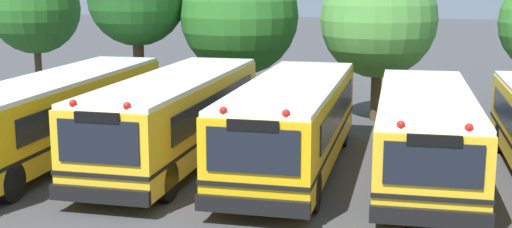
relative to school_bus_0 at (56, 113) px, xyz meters
The scene contains 8 objects.
ground_plane 7.39m from the school_bus_0, ahead, with size 160.00×160.00×0.00m, color #424244.
school_bus_0 is the anchor object (origin of this frame).
school_bus_1 3.76m from the school_bus_0, ahead, with size 2.55×10.37×2.69m.
school_bus_2 7.30m from the school_bus_0, ahead, with size 2.62×10.03×2.67m.
school_bus_3 10.97m from the school_bus_0, ahead, with size 2.74×9.72×2.52m.
tree_0 13.02m from the school_bus_0, 122.88° to the left, with size 4.21×4.21×6.12m.
tree_2 9.85m from the school_bus_0, 67.79° to the left, with size 4.88×4.88×6.34m.
tree_3 12.43m from the school_bus_0, 40.15° to the left, with size 4.43×4.43×6.09m.
Camera 1 is at (3.36, -18.66, 5.39)m, focal length 47.97 mm.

